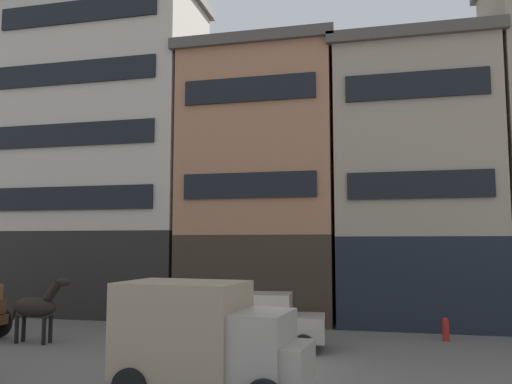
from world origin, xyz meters
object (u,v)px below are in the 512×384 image
(draft_horse, at_px, (37,306))
(fire_hydrant_curbside, at_px, (446,329))
(delivery_truck_near, at_px, (206,336))
(pedestrian_officer, at_px, (161,306))
(sedan_light, at_px, (268,321))

(draft_horse, relative_size, fire_hydrant_curbside, 2.83)
(fire_hydrant_curbside, bearing_deg, delivery_truck_near, -126.05)
(delivery_truck_near, relative_size, pedestrian_officer, 2.50)
(draft_horse, relative_size, delivery_truck_near, 0.52)
(sedan_light, bearing_deg, delivery_truck_near, -92.41)
(delivery_truck_near, bearing_deg, fire_hydrant_curbside, 53.95)
(draft_horse, height_order, delivery_truck_near, delivery_truck_near)
(delivery_truck_near, xyz_separation_m, fire_hydrant_curbside, (6.19, 8.51, -1.00))
(delivery_truck_near, distance_m, pedestrian_officer, 9.46)
(sedan_light, relative_size, pedestrian_officer, 2.13)
(draft_horse, height_order, fire_hydrant_curbside, draft_horse)
(draft_horse, bearing_deg, delivery_truck_near, -31.39)
(delivery_truck_near, distance_m, sedan_light, 5.73)
(delivery_truck_near, bearing_deg, draft_horse, 148.61)
(draft_horse, xyz_separation_m, fire_hydrant_curbside, (14.08, 3.69, -0.84))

